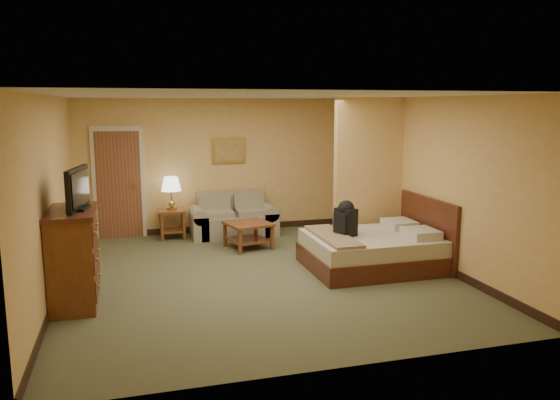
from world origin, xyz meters
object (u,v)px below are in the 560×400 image
object	(u,v)px
coffee_table	(248,230)
bed	(375,249)
loveseat	(234,222)
dresser	(73,257)

from	to	relation	value
coffee_table	bed	bearing A→B (deg)	-45.56
coffee_table	bed	size ratio (longest dim) A/B	0.44
loveseat	bed	bearing A→B (deg)	-57.66
loveseat	dresser	world-z (taller)	dresser
coffee_table	dresser	bearing A→B (deg)	-142.03
dresser	bed	distance (m)	4.33
coffee_table	bed	world-z (taller)	bed
bed	loveseat	bearing A→B (deg)	122.34
dresser	coffee_table	bearing A→B (deg)	37.97
loveseat	coffee_table	bearing A→B (deg)	-86.36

